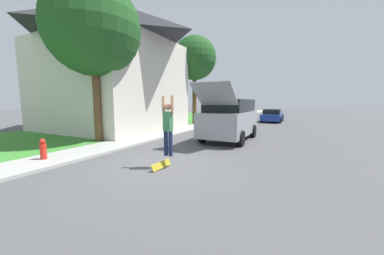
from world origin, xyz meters
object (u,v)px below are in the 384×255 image
at_px(skateboard, 161,165).
at_px(fire_hydrant, 43,149).
at_px(suv_parked, 230,118).
at_px(car_down_street, 272,116).
at_px(lawn_tree_near, 93,29).
at_px(skateboarder, 168,125).
at_px(lawn_tree_far, 195,59).

height_order(skateboard, fire_hydrant, fire_hydrant).
relative_size(suv_parked, skateboard, 6.60).
bearing_deg(car_down_street, suv_parked, -93.69).
relative_size(lawn_tree_near, skateboarder, 4.14).
bearing_deg(fire_hydrant, lawn_tree_far, 92.43).
bearing_deg(skateboarder, suv_parked, 87.73).
bearing_deg(skateboard, car_down_street, 86.38).
bearing_deg(lawn_tree_far, lawn_tree_near, -94.52).
bearing_deg(lawn_tree_far, fire_hydrant, -87.57).
bearing_deg(suv_parked, skateboarder, -92.27).
relative_size(suv_parked, fire_hydrant, 7.43).
xyz_separation_m(car_down_street, skateboarder, (-1.00, -17.58, 0.71)).
height_order(lawn_tree_near, lawn_tree_far, lawn_tree_near).
height_order(lawn_tree_near, fire_hydrant, lawn_tree_near).
xyz_separation_m(lawn_tree_far, fire_hydrant, (0.54, -12.65, -5.21)).
height_order(car_down_street, skateboarder, skateboarder).
relative_size(lawn_tree_far, car_down_street, 1.77).
xyz_separation_m(skateboard, fire_hydrant, (-4.02, -1.18, 0.31)).
distance_m(lawn_tree_near, suv_parked, 8.02).
relative_size(lawn_tree_far, skateboard, 9.39).
distance_m(lawn_tree_near, car_down_street, 17.63).
bearing_deg(fire_hydrant, lawn_tree_near, 111.11).
bearing_deg(skateboarder, car_down_street, 86.76).
height_order(skateboarder, skateboard, skateboarder).
xyz_separation_m(lawn_tree_near, lawn_tree_far, (0.74, 9.35, 0.17)).
distance_m(suv_parked, car_down_street, 12.01).
xyz_separation_m(lawn_tree_near, suv_parked, (5.65, 3.70, -4.32)).
relative_size(lawn_tree_far, skateboarder, 4.02).
height_order(suv_parked, fire_hydrant, suv_parked).
distance_m(lawn_tree_far, skateboard, 13.52).
xyz_separation_m(lawn_tree_near, skateboard, (5.30, -2.12, -5.35)).
distance_m(lawn_tree_far, suv_parked, 8.73).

